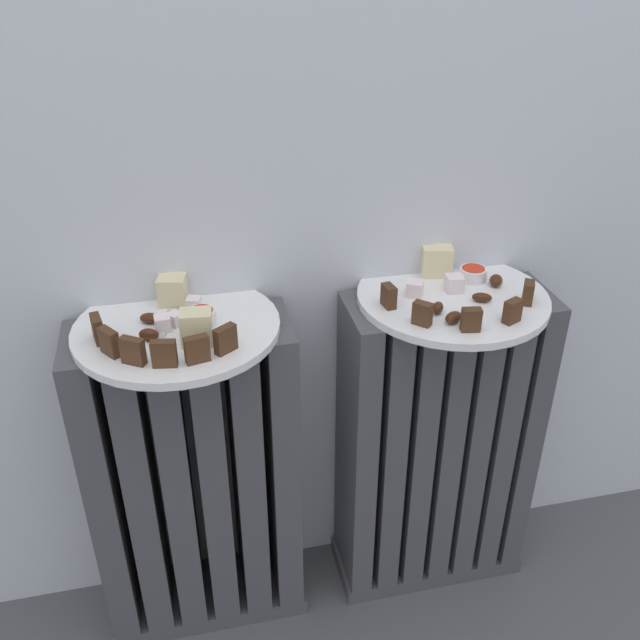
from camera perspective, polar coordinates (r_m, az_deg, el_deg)
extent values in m
cube|color=#47474C|center=(1.37, -9.14, -21.46)|extent=(0.34, 0.14, 0.03)
cube|color=#47474C|center=(1.17, -17.38, -13.22)|extent=(0.04, 0.14, 0.55)
cube|color=#47474C|center=(1.17, -14.56, -12.98)|extent=(0.04, 0.14, 0.55)
cube|color=#47474C|center=(1.16, -11.72, -12.70)|extent=(0.04, 0.14, 0.55)
cube|color=#47474C|center=(1.16, -8.88, -12.39)|extent=(0.04, 0.14, 0.55)
cube|color=#47474C|center=(1.17, -6.05, -12.05)|extent=(0.04, 0.14, 0.55)
cube|color=#47474C|center=(1.17, -3.24, -11.69)|extent=(0.04, 0.14, 0.55)
cube|color=#47474C|center=(1.43, 8.61, -18.60)|extent=(0.34, 0.14, 0.03)
cube|color=#47474C|center=(1.19, 2.98, -10.79)|extent=(0.04, 0.14, 0.55)
cube|color=#47474C|center=(1.20, 5.25, -10.42)|extent=(0.04, 0.14, 0.55)
cube|color=#47474C|center=(1.22, 7.47, -10.05)|extent=(0.04, 0.14, 0.55)
cube|color=#47474C|center=(1.23, 9.63, -9.67)|extent=(0.04, 0.14, 0.55)
cube|color=#47474C|center=(1.25, 11.73, -9.29)|extent=(0.04, 0.14, 0.55)
cube|color=#47474C|center=(1.27, 13.77, -8.91)|extent=(0.04, 0.14, 0.55)
cube|color=#47474C|center=(1.29, 15.75, -8.53)|extent=(0.04, 0.14, 0.55)
cylinder|color=white|center=(1.00, -11.74, -0.62)|extent=(0.29, 0.29, 0.01)
cylinder|color=white|center=(1.08, 10.88, 1.87)|extent=(0.29, 0.29, 0.01)
cube|color=#472B19|center=(0.97, -17.92, -0.71)|extent=(0.02, 0.03, 0.04)
cube|color=#472B19|center=(0.94, -17.03, -1.76)|extent=(0.03, 0.03, 0.04)
cube|color=#472B19|center=(0.91, -15.23, -2.49)|extent=(0.03, 0.03, 0.04)
cube|color=#472B19|center=(0.90, -12.78, -2.73)|extent=(0.03, 0.02, 0.04)
cube|color=#472B19|center=(0.90, -10.13, -2.41)|extent=(0.03, 0.02, 0.04)
cube|color=#472B19|center=(0.91, -7.83, -1.59)|extent=(0.03, 0.03, 0.04)
cube|color=beige|center=(0.93, -10.18, -0.62)|extent=(0.05, 0.04, 0.05)
cube|color=beige|center=(1.04, -12.09, 2.42)|extent=(0.05, 0.04, 0.04)
cube|color=white|center=(0.98, -12.88, -0.27)|extent=(0.02, 0.02, 0.02)
cube|color=white|center=(1.02, -10.40, 1.33)|extent=(0.02, 0.02, 0.02)
cube|color=white|center=(0.99, -11.89, 0.08)|extent=(0.03, 0.03, 0.02)
ellipsoid|color=#3D1E0F|center=(1.00, -13.89, 0.16)|extent=(0.03, 0.03, 0.01)
ellipsoid|color=#3D1E0F|center=(0.96, -13.97, -1.18)|extent=(0.03, 0.02, 0.02)
cylinder|color=white|center=(0.98, -9.75, 0.21)|extent=(0.04, 0.04, 0.02)
cylinder|color=red|center=(0.98, -9.78, 0.52)|extent=(0.03, 0.03, 0.01)
cube|color=#472B19|center=(1.02, 5.70, 1.98)|extent=(0.02, 0.03, 0.03)
cube|color=#472B19|center=(0.98, 8.46, 0.52)|extent=(0.03, 0.03, 0.03)
cube|color=#472B19|center=(0.97, 12.39, 0.01)|extent=(0.03, 0.02, 0.03)
cube|color=#472B19|center=(1.01, 15.64, 0.70)|extent=(0.03, 0.02, 0.03)
cube|color=#472B19|center=(1.07, 16.84, 2.18)|extent=(0.03, 0.03, 0.03)
cube|color=beige|center=(1.12, 9.64, 4.81)|extent=(0.05, 0.04, 0.05)
cube|color=white|center=(1.08, 11.05, 2.97)|extent=(0.03, 0.03, 0.03)
cube|color=white|center=(1.05, 7.84, 2.58)|extent=(0.03, 0.03, 0.02)
ellipsoid|color=#3D1E0F|center=(1.06, 13.24, 1.83)|extent=(0.03, 0.03, 0.01)
ellipsoid|color=#3D1E0F|center=(0.99, 10.98, 0.20)|extent=(0.03, 0.03, 0.02)
ellipsoid|color=#3D1E0F|center=(1.11, 14.35, 3.19)|extent=(0.03, 0.03, 0.02)
ellipsoid|color=#3D1E0F|center=(1.01, 9.72, 0.99)|extent=(0.03, 0.03, 0.02)
cylinder|color=white|center=(1.12, 12.53, 3.73)|extent=(0.04, 0.04, 0.02)
cylinder|color=red|center=(1.12, 12.56, 3.98)|extent=(0.04, 0.04, 0.01)
cube|color=#B7B7BC|center=(0.98, -12.76, -0.99)|extent=(0.03, 0.07, 0.00)
cube|color=#B7B7BC|center=(1.02, -12.02, 0.62)|extent=(0.03, 0.03, 0.00)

